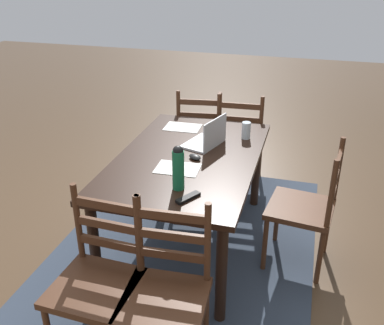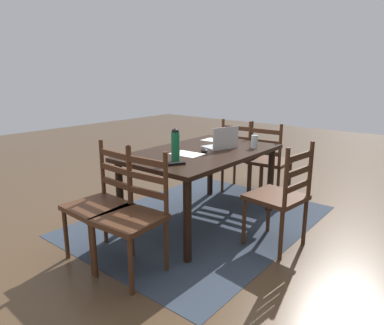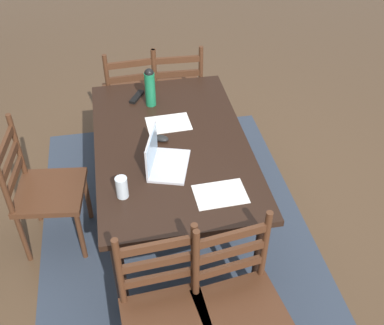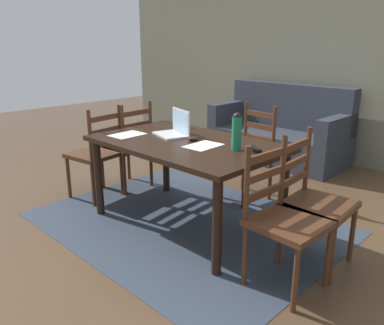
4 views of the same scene
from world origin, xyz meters
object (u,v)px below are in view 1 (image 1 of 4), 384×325
(chair_right_near, at_px, (98,281))
(laptop, at_px, (208,138))
(chair_left_near, at_px, (201,135))
(chair_left_far, at_px, (240,140))
(chair_far_head, at_px, (307,208))
(water_bottle, at_px, (178,167))
(computer_mouse, at_px, (195,157))
(dining_table, at_px, (188,167))
(drinking_glass, at_px, (246,130))
(tv_remote, at_px, (188,198))
(chair_right_far, at_px, (166,295))

(chair_right_near, bearing_deg, laptop, 167.66)
(chair_left_near, bearing_deg, chair_left_far, 89.95)
(chair_far_head, xyz_separation_m, laptop, (-0.23, -0.77, 0.35))
(chair_far_head, bearing_deg, water_bottle, -59.30)
(chair_left_near, xyz_separation_m, computer_mouse, (1.12, 0.25, 0.31))
(water_bottle, bearing_deg, dining_table, -170.78)
(chair_right_near, height_order, drinking_glass, chair_right_near)
(tv_remote, bearing_deg, chair_left_near, 132.49)
(chair_left_far, height_order, drinking_glass, chair_left_far)
(chair_left_near, relative_size, computer_mouse, 9.50)
(chair_left_far, bearing_deg, drinking_glass, 12.64)
(dining_table, xyz_separation_m, chair_far_head, (0.01, 0.86, -0.20))
(chair_left_far, height_order, computer_mouse, chair_left_far)
(chair_left_far, distance_m, laptop, 0.93)
(chair_far_head, height_order, chair_left_far, same)
(chair_far_head, distance_m, chair_left_far, 1.28)
(chair_right_far, distance_m, computer_mouse, 1.10)
(laptop, height_order, tv_remote, laptop)
(chair_right_far, height_order, tv_remote, chair_right_far)
(chair_left_near, xyz_separation_m, chair_far_head, (1.09, 1.06, 0.00))
(chair_far_head, relative_size, computer_mouse, 9.50)
(dining_table, relative_size, laptop, 4.30)
(chair_right_near, xyz_separation_m, drinking_glass, (-1.53, 0.54, 0.36))
(dining_table, bearing_deg, computer_mouse, 60.85)
(chair_right_near, bearing_deg, drinking_glass, 160.55)
(drinking_glass, relative_size, tv_remote, 0.78)
(chair_right_far, relative_size, chair_left_far, 1.00)
(chair_right_far, height_order, chair_left_far, same)
(laptop, distance_m, tv_remote, 0.81)
(chair_left_near, height_order, tv_remote, chair_left_near)
(drinking_glass, bearing_deg, water_bottle, -16.26)
(chair_left_near, bearing_deg, water_bottle, 9.77)
(chair_right_near, height_order, tv_remote, chair_right_near)
(chair_left_far, relative_size, computer_mouse, 9.50)
(laptop, xyz_separation_m, water_bottle, (0.70, -0.01, 0.09))
(dining_table, relative_size, chair_right_near, 1.68)
(chair_right_near, relative_size, chair_left_far, 1.00)
(chair_far_head, bearing_deg, computer_mouse, -87.93)
(chair_right_far, xyz_separation_m, chair_left_far, (-2.17, 0.01, 0.00))
(chair_far_head, relative_size, drinking_glass, 7.13)
(dining_table, distance_m, laptop, 0.28)
(dining_table, relative_size, tv_remote, 9.37)
(dining_table, xyz_separation_m, laptop, (-0.22, 0.09, 0.15))
(chair_left_near, relative_size, drinking_glass, 7.13)
(chair_left_near, xyz_separation_m, tv_remote, (1.67, 0.36, 0.30))
(chair_far_head, xyz_separation_m, chair_left_far, (-1.09, -0.66, 0.00))
(chair_far_head, distance_m, tv_remote, 0.95)
(chair_right_near, height_order, water_bottle, water_bottle)
(chair_right_near, xyz_separation_m, chair_far_head, (-1.08, 1.06, 0.00))
(chair_left_near, height_order, laptop, laptop)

